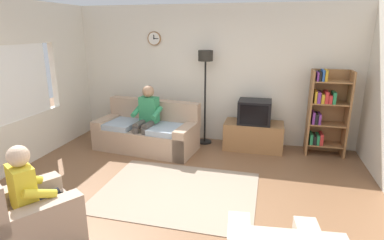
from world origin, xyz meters
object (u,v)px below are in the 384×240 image
bookshelf (325,111)px  person_in_left_armchair (33,189)px  armchair_near_window (28,219)px  floor_lamp (205,71)px  couch (147,133)px  tv_stand (253,136)px  person_on_couch (147,115)px  tv (255,112)px

bookshelf → person_in_left_armchair: bookshelf is taller
armchair_near_window → floor_lamp: bearing=71.4°
couch → armchair_near_window: bearing=-93.4°
tv_stand → person_on_couch: 2.07m
tv → bookshelf: (1.24, 0.09, 0.06)m
person_on_couch → person_in_left_armchair: size_ratio=1.11×
couch → tv: tv is taller
tv_stand → floor_lamp: floor_lamp is taller
bookshelf → armchair_near_window: (-3.40, -3.47, -0.52)m
floor_lamp → person_on_couch: (-0.96, -0.68, -0.75)m
couch → tv_stand: (1.98, 0.48, -0.05)m
couch → person_in_left_armchair: bearing=-92.5°
bookshelf → person_on_couch: bookshelf is taller
floor_lamp → person_in_left_armchair: 3.71m
armchair_near_window → person_in_left_armchair: size_ratio=1.05×
armchair_near_window → tv_stand: bearing=57.6°
bookshelf → person_on_couch: (-3.18, -0.66, -0.11)m
bookshelf → armchair_near_window: 4.89m
couch → person_on_couch: 0.40m
tv_stand → tv: (0.00, -0.02, 0.48)m
bookshelf → person_in_left_armchair: 4.78m
person_on_couch → tv_stand: bearing=16.8°
tv_stand → person_in_left_armchair: (-2.11, -3.33, 0.34)m
armchair_near_window → bookshelf: bearing=45.6°
person_on_couch → person_in_left_armchair: person_on_couch is taller
armchair_near_window → tv: bearing=57.4°
tv_stand → bookshelf: bearing=3.2°
tv → armchair_near_window: size_ratio=0.51×
tv_stand → armchair_near_window: bearing=-122.4°
tv → person_in_left_armchair: size_ratio=0.54×
couch → bookshelf: bookshelf is taller
person_in_left_armchair → floor_lamp: bearing=71.7°
floor_lamp → person_on_couch: size_ratio=1.49×
tv_stand → bookshelf: size_ratio=0.71×
tv → person_on_couch: size_ratio=0.48×
tv_stand → person_on_couch: size_ratio=0.89×
bookshelf → armchair_near_window: size_ratio=1.33×
tv_stand → tv: tv is taller
tv → person_on_couch: (-1.94, -0.56, -0.05)m
bookshelf → floor_lamp: floor_lamp is taller
tv → person_in_left_armchair: person_in_left_armchair is taller
tv → person_in_left_armchair: bearing=-122.6°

